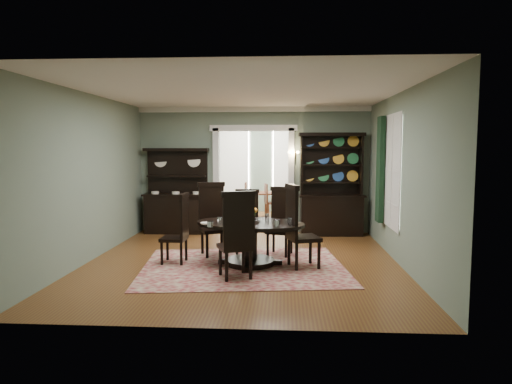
{
  "coord_description": "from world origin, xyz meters",
  "views": [
    {
      "loc": [
        0.73,
        -7.94,
        2.04
      ],
      "look_at": [
        0.21,
        0.6,
        1.2
      ],
      "focal_mm": 32.0,
      "sensor_mm": 36.0,
      "label": 1
    }
  ],
  "objects_px": {
    "dining_table": "(250,235)",
    "sideboard": "(177,203)",
    "welsh_dresser": "(331,198)",
    "parlor_table": "(266,202)"
  },
  "relations": [
    {
      "from": "welsh_dresser",
      "to": "parlor_table",
      "type": "height_order",
      "value": "welsh_dresser"
    },
    {
      "from": "parlor_table",
      "to": "dining_table",
      "type": "bearing_deg",
      "value": -90.87
    },
    {
      "from": "dining_table",
      "to": "sideboard",
      "type": "height_order",
      "value": "sideboard"
    },
    {
      "from": "dining_table",
      "to": "parlor_table",
      "type": "xyz_separation_m",
      "value": [
        0.08,
        5.17,
        -0.03
      ]
    },
    {
      "from": "parlor_table",
      "to": "sideboard",
      "type": "bearing_deg",
      "value": -132.77
    },
    {
      "from": "sideboard",
      "to": "dining_table",
      "type": "bearing_deg",
      "value": -56.95
    },
    {
      "from": "sideboard",
      "to": "welsh_dresser",
      "type": "xyz_separation_m",
      "value": [
        3.67,
        -0.02,
        0.16
      ]
    },
    {
      "from": "sideboard",
      "to": "parlor_table",
      "type": "distance_m",
      "value": 3.05
    },
    {
      "from": "dining_table",
      "to": "welsh_dresser",
      "type": "bearing_deg",
      "value": 72.53
    },
    {
      "from": "welsh_dresser",
      "to": "parlor_table",
      "type": "bearing_deg",
      "value": 122.34
    }
  ]
}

